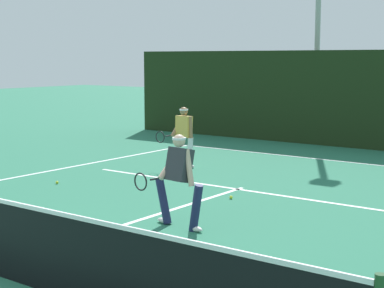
{
  "coord_description": "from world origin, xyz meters",
  "views": [
    {
      "loc": [
        6.82,
        -4.6,
        2.73
      ],
      "look_at": [
        -0.59,
        5.41,
        1.0
      ],
      "focal_mm": 58.06,
      "sensor_mm": 36.0,
      "label": 1
    }
  ],
  "objects_px": {
    "tennis_ball": "(57,182)",
    "player_near": "(178,177)",
    "player_far": "(183,135)",
    "tennis_ball_extra": "(231,197)"
  },
  "relations": [
    {
      "from": "player_near",
      "to": "tennis_ball_extra",
      "type": "distance_m",
      "value": 2.41
    },
    {
      "from": "player_near",
      "to": "tennis_ball_extra",
      "type": "relative_size",
      "value": 23.18
    },
    {
      "from": "tennis_ball",
      "to": "player_near",
      "type": "bearing_deg",
      "value": -15.53
    },
    {
      "from": "player_far",
      "to": "tennis_ball",
      "type": "height_order",
      "value": "player_far"
    },
    {
      "from": "tennis_ball",
      "to": "tennis_ball_extra",
      "type": "distance_m",
      "value": 3.99
    },
    {
      "from": "player_near",
      "to": "tennis_ball_extra",
      "type": "height_order",
      "value": "player_near"
    },
    {
      "from": "player_far",
      "to": "tennis_ball_extra",
      "type": "relative_size",
      "value": 23.04
    },
    {
      "from": "player_near",
      "to": "player_far",
      "type": "relative_size",
      "value": 1.01
    },
    {
      "from": "player_far",
      "to": "player_near",
      "type": "bearing_deg",
      "value": 129.1
    },
    {
      "from": "player_near",
      "to": "tennis_ball",
      "type": "height_order",
      "value": "player_near"
    }
  ]
}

